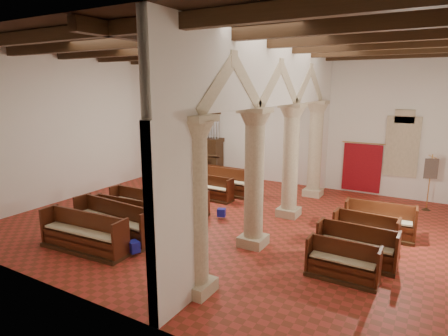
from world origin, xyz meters
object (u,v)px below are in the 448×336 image
(aisle_pew_0, at_px, (342,267))
(processional_banner, at_px, (428,191))
(pipe_organ, at_px, (203,149))
(lectern, at_px, (214,170))
(nave_pew_0, at_px, (84,239))

(aisle_pew_0, bearing_deg, processional_banner, 77.41)
(pipe_organ, height_order, lectern, pipe_organ)
(lectern, height_order, processional_banner, processional_banner)
(pipe_organ, bearing_deg, processional_banner, -4.01)
(pipe_organ, xyz_separation_m, lectern, (1.22, -0.88, -0.81))
(nave_pew_0, bearing_deg, lectern, 93.05)
(processional_banner, relative_size, aisle_pew_0, 1.25)
(lectern, bearing_deg, processional_banner, -12.32)
(nave_pew_0, xyz_separation_m, aisle_pew_0, (6.80, 2.06, -0.05))
(lectern, bearing_deg, pipe_organ, 131.01)
(nave_pew_0, bearing_deg, processional_banner, 43.50)
(processional_banner, height_order, nave_pew_0, processional_banner)
(pipe_organ, bearing_deg, nave_pew_0, -77.01)
(pipe_organ, relative_size, lectern, 3.23)
(lectern, bearing_deg, aisle_pew_0, -54.24)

